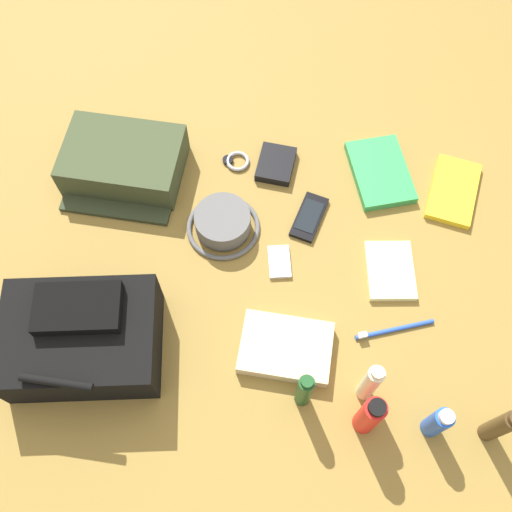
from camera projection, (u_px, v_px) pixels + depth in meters
name	position (u px, v px, depth m)	size (l,w,h in m)	color
ground_plane	(256.00, 265.00, 1.40)	(2.64, 2.02, 0.02)	olive
backpack	(82.00, 337.00, 1.24)	(0.36, 0.29, 0.16)	black
toiletry_pouch	(123.00, 162.00, 1.46)	(0.29, 0.25, 0.09)	#384228
bucket_hat	(223.00, 223.00, 1.41)	(0.18, 0.18, 0.06)	#5A5A5A
cologne_bottle	(500.00, 426.00, 1.15)	(0.04, 0.04, 0.16)	#473319
deodorant_spray	(438.00, 422.00, 1.17)	(0.04, 0.04, 0.13)	blue
lotion_bottle	(370.00, 383.00, 1.18)	(0.03, 0.03, 0.17)	beige
sunscreen_spray	(370.00, 416.00, 1.16)	(0.05, 0.05, 0.17)	red
shampoo_bottle	(304.00, 391.00, 1.18)	(0.03, 0.03, 0.16)	#19471E
paperback_novel	(453.00, 191.00, 1.47)	(0.14, 0.21, 0.02)	yellow
travel_guidebook	(380.00, 172.00, 1.49)	(0.20, 0.24, 0.02)	#2D934C
cell_phone	(309.00, 217.00, 1.44)	(0.09, 0.14, 0.01)	black
media_player	(279.00, 262.00, 1.39)	(0.07, 0.09, 0.01)	#B7B7BC
wristwatch	(236.00, 161.00, 1.51)	(0.07, 0.06, 0.01)	#99999E
toothbrush	(390.00, 330.00, 1.31)	(0.18, 0.08, 0.02)	blue
wallet	(276.00, 164.00, 1.50)	(0.09, 0.11, 0.02)	black
notepad	(390.00, 271.00, 1.38)	(0.11, 0.15, 0.02)	beige
folded_towel	(286.00, 348.00, 1.28)	(0.20, 0.14, 0.04)	#C6B289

